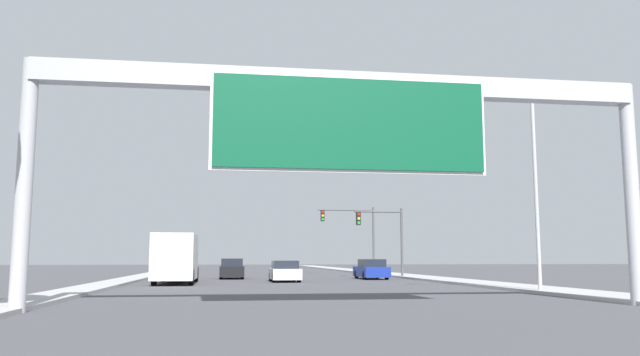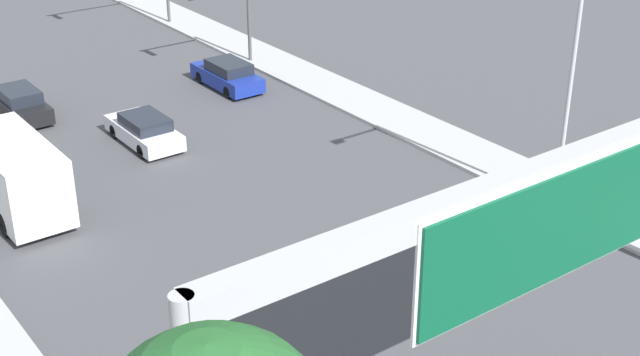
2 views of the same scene
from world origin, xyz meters
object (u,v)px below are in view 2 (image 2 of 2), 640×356
Objects in this scene: car_far_left at (19,104)px; street_lamp_right at (567,71)px; traffic_light_near_intersection at (228,1)px; truck_box_primary at (9,170)px; sign_gantry at (547,217)px; car_mid_right at (144,130)px; car_far_right at (228,75)px.

street_lamp_right is at bearing -58.42° from car_far_left.
truck_box_primary is at bearing -149.01° from traffic_light_near_intersection.
sign_gantry is 4.41× the size of car_mid_right.
sign_gantry is at bearing -106.51° from traffic_light_near_intersection.
car_far_left is 12.81m from traffic_light_near_intersection.
sign_gantry is 4.33× the size of car_far_left.
street_lamp_right reaches higher than car_far_right.
traffic_light_near_intersection is at bearing 2.26° from car_far_left.
truck_box_primary reaches higher than car_far_right.
car_mid_right is 0.47× the size of street_lamp_right.
truck_box_primary is at bearing -154.44° from car_far_right.
car_mid_right is at bearing -62.12° from car_far_left.
truck_box_primary reaches higher than car_mid_right.
sign_gantry is at bearing -83.26° from car_far_left.
traffic_light_near_intersection is (1.93, 2.87, 3.10)m from car_far_right.
truck_box_primary is at bearing -111.08° from car_far_left.
street_lamp_right reaches higher than car_far_left.
sign_gantry is at bearing -90.00° from car_mid_right.
car_far_left is 9.76m from truck_box_primary.
car_far_right is 15.54m from truck_box_primary.
car_mid_right is 0.82× the size of traffic_light_near_intersection.
car_far_right is 0.84× the size of traffic_light_near_intersection.
car_far_right is at bearing 98.77° from street_lamp_right.
car_mid_right is 7.47m from truck_box_primary.
car_far_right is at bearing 31.17° from car_mid_right.
traffic_light_near_intersection is (8.93, 7.11, 3.14)m from car_mid_right.
sign_gantry is 12.60m from street_lamp_right.
truck_box_primary is (-7.00, -2.46, 0.88)m from car_mid_right.
truck_box_primary is at bearing 142.79° from street_lamp_right.
car_mid_right is at bearing -148.83° from car_far_right.
car_mid_right is (0.00, 23.01, -5.45)m from sign_gantry.
truck_box_primary is (-14.00, -6.70, 0.84)m from car_far_right.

